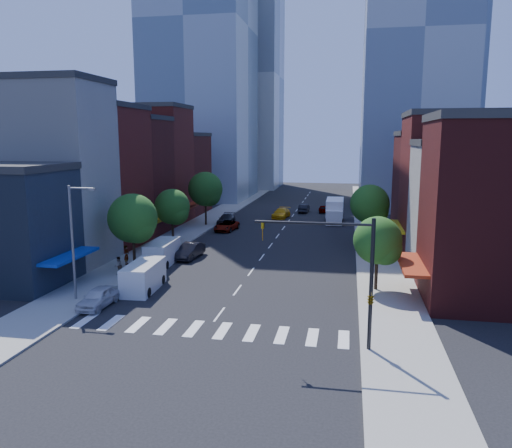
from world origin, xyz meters
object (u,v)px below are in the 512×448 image
(traffic_car_oncoming, at_px, (304,208))
(pedestrian_near, at_px, (127,255))
(parked_car_second, at_px, (190,251))
(parked_car_third, at_px, (227,226))
(box_truck, at_px, (335,211))
(cargo_van_near, at_px, (143,277))
(pedestrian_far, at_px, (118,266))
(parked_car_front, at_px, (98,297))
(parked_car_rear, at_px, (226,219))
(traffic_car_far, at_px, (323,209))
(taxi, at_px, (281,213))
(cargo_van_far, at_px, (162,253))

(traffic_car_oncoming, distance_m, pedestrian_near, 42.30)
(parked_car_second, height_order, parked_car_third, parked_car_second)
(traffic_car_oncoming, bearing_deg, box_truck, 124.13)
(box_truck, bearing_deg, parked_car_second, -118.93)
(cargo_van_near, height_order, pedestrian_far, cargo_van_near)
(cargo_van_near, relative_size, pedestrian_far, 3.34)
(parked_car_front, distance_m, cargo_van_near, 4.82)
(traffic_car_oncoming, relative_size, pedestrian_far, 2.59)
(parked_car_second, xyz_separation_m, traffic_car_oncoming, (9.00, 35.53, -0.08))
(parked_car_rear, distance_m, pedestrian_near, 26.21)
(box_truck, bearing_deg, parked_car_rear, -162.56)
(parked_car_third, height_order, traffic_car_far, parked_car_third)
(parked_car_second, bearing_deg, taxi, 82.81)
(cargo_van_far, height_order, box_truck, box_truck)
(parked_car_rear, bearing_deg, traffic_car_oncoming, 52.60)
(parked_car_rear, relative_size, cargo_van_far, 0.88)
(parked_car_front, height_order, traffic_car_far, parked_car_front)
(parked_car_third, height_order, parked_car_rear, parked_car_rear)
(parked_car_front, relative_size, cargo_van_near, 0.77)
(parked_car_front, bearing_deg, pedestrian_near, 106.37)
(parked_car_rear, relative_size, taxi, 0.94)
(parked_car_front, height_order, taxi, taxi)
(parked_car_second, height_order, pedestrian_near, pedestrian_near)
(taxi, bearing_deg, cargo_van_near, -92.30)
(traffic_car_far, bearing_deg, parked_car_third, 52.90)
(cargo_van_far, height_order, pedestrian_near, cargo_van_far)
(parked_car_second, xyz_separation_m, cargo_van_near, (-0.30, -11.74, 0.36))
(traffic_car_oncoming, bearing_deg, parked_car_third, 67.03)
(parked_car_second, bearing_deg, box_truck, 65.98)
(parked_car_second, xyz_separation_m, pedestrian_far, (-4.35, -7.97, 0.19))
(traffic_car_far, xyz_separation_m, box_truck, (2.18, -9.19, 0.97))
(parked_car_third, relative_size, pedestrian_far, 2.95)
(pedestrian_far, bearing_deg, parked_car_third, -166.27)
(parked_car_front, xyz_separation_m, parked_car_third, (2.00, 32.53, -0.05))
(parked_car_third, relative_size, cargo_van_near, 0.88)
(box_truck, bearing_deg, cargo_van_near, -111.49)
(traffic_car_oncoming, relative_size, traffic_car_far, 1.16)
(pedestrian_near, bearing_deg, cargo_van_near, -154.67)
(box_truck, bearing_deg, parked_car_front, -111.47)
(parked_car_rear, relative_size, traffic_car_far, 1.32)
(parked_car_second, xyz_separation_m, taxi, (5.94, 28.84, -0.04))
(taxi, xyz_separation_m, pedestrian_far, (-10.29, -36.81, 0.23))
(cargo_van_near, distance_m, pedestrian_far, 5.54)
(parked_car_front, relative_size, traffic_car_far, 1.15)
(cargo_van_far, xyz_separation_m, taxi, (7.93, 31.83, -0.40))
(cargo_van_near, relative_size, pedestrian_near, 2.93)
(cargo_van_near, bearing_deg, parked_car_rear, 88.32)
(parked_car_third, relative_size, taxi, 0.94)
(cargo_van_near, height_order, traffic_car_far, cargo_van_near)
(traffic_car_far, relative_size, pedestrian_near, 1.96)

